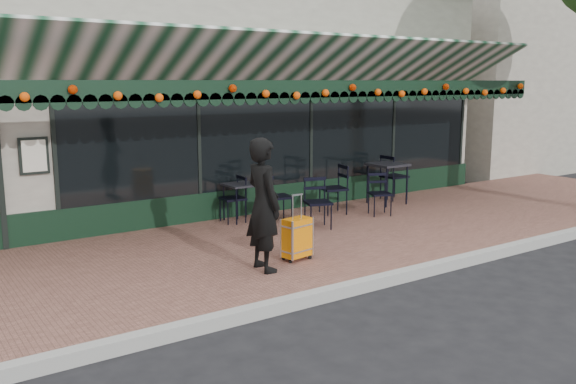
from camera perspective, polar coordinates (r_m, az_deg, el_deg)
ground at (r=8.33m, az=10.67°, el=-7.94°), size 80.00×80.00×0.00m
sidewalk at (r=9.75m, az=2.34°, el=-4.59°), size 18.00×4.00×0.15m
curb at (r=8.25m, az=11.08°, el=-7.58°), size 18.00×0.16×0.15m
restaurant_building at (r=14.53m, az=-11.64°, el=8.89°), size 12.00×9.60×4.50m
neighbor_building_right at (r=23.05m, az=19.90°, el=9.26°), size 12.00×8.00×4.80m
woman at (r=7.85m, az=-2.31°, el=-1.20°), size 0.45×0.65×1.74m
suitcase at (r=8.40m, az=0.84°, el=-4.34°), size 0.43×0.29×0.92m
cafe_table_a at (r=12.35m, az=9.29°, el=2.28°), size 0.66×0.66×0.82m
cafe_table_b at (r=10.71m, az=-4.42°, el=0.43°), size 0.54×0.54×0.67m
chair_a_left at (r=11.33m, az=4.25°, el=0.27°), size 0.56×0.56×0.92m
chair_a_right at (r=12.87m, az=9.91°, el=1.41°), size 0.49×0.49×0.95m
chair_a_front at (r=11.32m, az=8.60°, el=-0.20°), size 0.51×0.51×0.78m
chair_b_left at (r=10.66m, az=-5.20°, el=-0.66°), size 0.44×0.44×0.82m
chair_b_right at (r=10.64m, az=-0.90°, el=-0.50°), size 0.51×0.51×0.87m
chair_b_front at (r=10.19m, az=2.82°, el=-1.04°), size 0.55×0.55×0.86m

